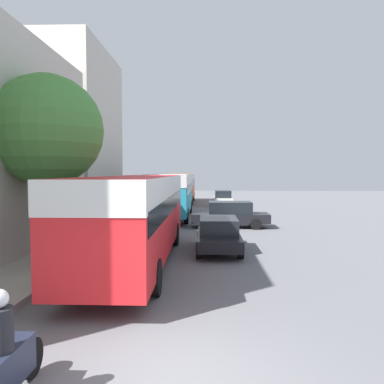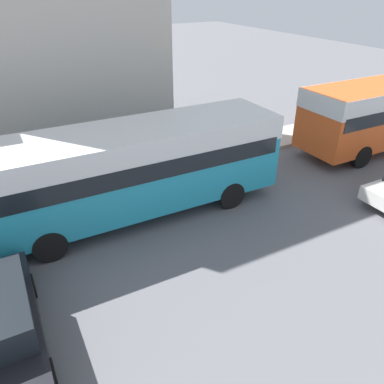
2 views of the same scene
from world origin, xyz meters
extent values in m
cube|color=beige|center=(-9.49, 20.22, 5.80)|extent=(6.57, 9.13, 11.60)
cube|color=red|center=(-1.94, 7.64, 1.82)|extent=(2.44, 11.16, 2.65)
cube|color=white|center=(-1.94, 7.64, 2.75)|extent=(2.47, 11.22, 0.79)
cube|color=black|center=(-1.94, 7.64, 2.15)|extent=(2.49, 10.72, 0.58)
cylinder|color=black|center=(-3.06, 11.10, 0.50)|extent=(0.28, 1.00, 1.00)
cylinder|color=black|center=(-0.82, 11.10, 0.50)|extent=(0.28, 1.00, 1.00)
cylinder|color=black|center=(-3.06, 4.18, 0.50)|extent=(0.28, 1.00, 1.00)
cylinder|color=black|center=(-0.82, 4.18, 0.50)|extent=(0.28, 1.00, 1.00)
cube|color=teal|center=(-1.85, 21.23, 1.83)|extent=(2.58, 10.12, 2.65)
cube|color=white|center=(-1.85, 21.23, 2.75)|extent=(2.61, 10.17, 0.80)
cube|color=black|center=(-1.85, 21.23, 2.16)|extent=(2.63, 9.71, 0.58)
cylinder|color=black|center=(-3.04, 24.37, 0.50)|extent=(0.28, 1.00, 1.00)
cylinder|color=black|center=(-0.67, 24.37, 0.50)|extent=(0.28, 1.00, 1.00)
cylinder|color=black|center=(-3.04, 18.09, 0.50)|extent=(0.28, 1.00, 1.00)
cylinder|color=black|center=(-0.67, 18.09, 0.50)|extent=(0.28, 1.00, 1.00)
cube|color=#EA5B23|center=(-1.99, 34.18, 1.83)|extent=(2.59, 9.46, 2.66)
cube|color=white|center=(-1.99, 34.18, 2.76)|extent=(2.62, 9.51, 0.80)
cube|color=black|center=(-1.99, 34.18, 2.16)|extent=(2.65, 9.08, 0.59)
cylinder|color=black|center=(-3.18, 37.11, 0.50)|extent=(0.28, 1.00, 1.00)
cylinder|color=black|center=(-0.79, 37.11, 0.50)|extent=(0.28, 1.00, 1.00)
cylinder|color=black|center=(-3.18, 31.25, 0.50)|extent=(0.28, 1.00, 1.00)
cylinder|color=black|center=(-0.79, 31.25, 0.50)|extent=(0.28, 1.00, 1.00)
cube|color=#1E2338|center=(-2.27, -0.65, 0.59)|extent=(0.38, 1.10, 0.55)
cylinder|color=black|center=(-2.27, 0.15, 0.32)|extent=(0.10, 0.64, 0.64)
cylinder|color=black|center=(-2.27, -0.75, 1.17)|extent=(0.36, 0.36, 0.60)
cube|color=black|center=(2.02, 16.56, 0.58)|extent=(4.56, 1.71, 0.53)
cube|color=black|center=(2.02, 16.56, 1.19)|extent=(2.51, 1.51, 0.69)
cylinder|color=black|center=(0.61, 15.77, 0.32)|extent=(0.64, 0.22, 0.64)
cylinder|color=black|center=(0.61, 17.35, 0.32)|extent=(0.64, 0.22, 0.64)
cylinder|color=black|center=(3.43, 15.77, 0.32)|extent=(0.64, 0.22, 0.64)
cylinder|color=black|center=(3.43, 17.35, 0.32)|extent=(0.64, 0.22, 0.64)
cube|color=black|center=(1.08, 9.78, 0.55)|extent=(1.73, 4.11, 0.46)
cube|color=black|center=(1.08, 9.78, 1.09)|extent=(1.52, 2.26, 0.64)
cylinder|color=black|center=(0.28, 11.06, 0.32)|extent=(0.22, 0.64, 0.64)
cylinder|color=black|center=(1.87, 11.06, 0.32)|extent=(0.22, 0.64, 0.64)
cylinder|color=black|center=(0.28, 8.51, 0.32)|extent=(0.22, 0.64, 0.64)
cylinder|color=black|center=(1.87, 8.51, 0.32)|extent=(0.22, 0.64, 0.64)
cube|color=silver|center=(2.28, 30.74, 0.57)|extent=(1.72, 4.49, 0.51)
cube|color=black|center=(2.28, 30.74, 1.16)|extent=(1.51, 2.47, 0.68)
cylinder|color=black|center=(3.07, 29.34, 0.32)|extent=(0.22, 0.64, 0.64)
cylinder|color=black|center=(1.49, 29.34, 0.32)|extent=(0.22, 0.64, 0.64)
cylinder|color=black|center=(3.07, 32.13, 0.32)|extent=(0.22, 0.64, 0.64)
cylinder|color=black|center=(1.49, 32.13, 0.32)|extent=(0.22, 0.64, 0.64)
cylinder|color=#232838|center=(-5.60, 37.09, 0.58)|extent=(0.29, 0.29, 0.87)
cylinder|color=gray|center=(-5.60, 37.09, 1.38)|extent=(0.36, 0.36, 0.72)
sphere|color=tan|center=(-5.60, 37.09, 1.86)|extent=(0.23, 0.23, 0.23)
cylinder|color=brown|center=(-5.21, 7.86, 1.73)|extent=(0.36, 0.36, 3.16)
sphere|color=#47893D|center=(-5.21, 7.86, 4.82)|extent=(4.02, 4.02, 4.02)
camera|label=1|loc=(0.49, -5.61, 3.31)|focal=35.00mm
camera|label=2|loc=(8.93, 17.67, 7.25)|focal=35.00mm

